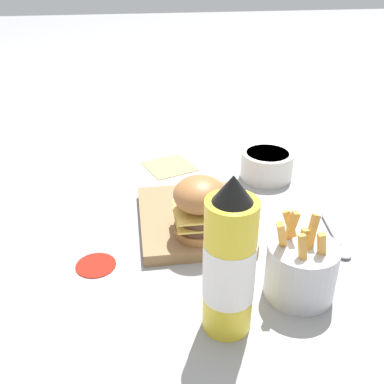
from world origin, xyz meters
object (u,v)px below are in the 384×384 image
fries_basket (301,269)px  side_bowl (267,164)px  serving_board (192,219)px  burger (200,206)px  ketchup_bottle (229,264)px  spoon (339,245)px

fries_basket → side_bowl: bearing=-9.2°
serving_board → burger: bearing=-175.9°
ketchup_bottle → serving_board: bearing=2.5°
ketchup_bottle → side_bowl: size_ratio=2.03×
serving_board → burger: burger is taller
burger → ketchup_bottle: size_ratio=0.46×
fries_basket → side_bowl: fries_basket is taller
serving_board → side_bowl: (0.18, -0.20, 0.02)m
serving_board → spoon: 0.28m
serving_board → side_bowl: 0.27m
serving_board → ketchup_bottle: size_ratio=1.01×
spoon → fries_basket: bearing=-41.6°
fries_basket → side_bowl: size_ratio=1.18×
burger → side_bowl: (0.24, -0.20, -0.05)m
side_bowl → spoon: side_bowl is taller
burger → ketchup_bottle: ketchup_bottle is taller
side_bowl → burger: bearing=140.7°
side_bowl → spoon: size_ratio=0.82×
burger → fries_basket: bearing=-139.5°
ketchup_bottle → side_bowl: 0.50m
ketchup_bottle → side_bowl: bearing=-23.1°
fries_basket → spoon: fries_basket is taller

